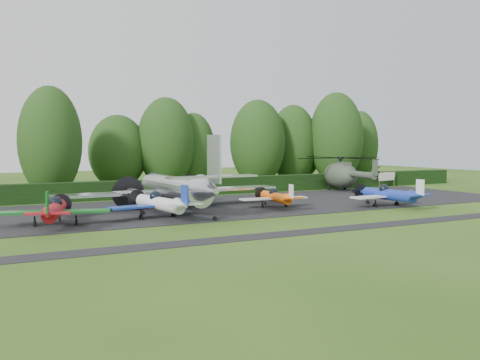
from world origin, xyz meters
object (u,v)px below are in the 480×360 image
light_plane_blue (389,194)px  sign_board (387,177)px  light_plane_red (55,210)px  light_plane_orange (276,197)px  transport_plane (176,189)px  light_plane_white (159,203)px  helicopter (341,173)px

light_plane_blue → sign_board: bearing=50.3°
light_plane_red → light_plane_orange: light_plane_red is taller
light_plane_blue → sign_board: 23.57m
light_plane_red → light_plane_blue: 30.09m
transport_plane → sign_board: (34.60, 9.87, -0.60)m
transport_plane → light_plane_blue: bearing=-20.5°
transport_plane → light_plane_white: (-3.24, -4.86, -0.68)m
transport_plane → light_plane_orange: 9.31m
light_plane_orange → helicopter: (16.78, 11.60, 1.26)m
light_plane_orange → sign_board: light_plane_orange is taller
light_plane_red → light_plane_white: bearing=-12.9°
light_plane_blue → light_plane_white: bearing=176.1°
transport_plane → light_plane_orange: size_ratio=3.17×
transport_plane → sign_board: 35.98m
transport_plane → light_plane_blue: transport_plane is taller
helicopter → light_plane_blue: bearing=-124.8°
light_plane_white → helicopter: helicopter is taller
light_plane_red → light_plane_orange: (20.03, 1.97, -0.20)m
helicopter → light_plane_orange: bearing=-156.9°
light_plane_orange → helicopter: size_ratio=0.44×
light_plane_white → helicopter: (28.71, 13.24, 1.04)m
light_plane_orange → helicopter: helicopter is taller
transport_plane → light_plane_red: (-11.35, -5.19, -0.70)m
transport_plane → light_plane_blue: size_ratio=2.74×
light_plane_red → sign_board: (45.95, 15.06, 0.11)m
transport_plane → helicopter: transport_plane is taller
light_plane_white → transport_plane: bearing=66.0°
light_plane_orange → sign_board: 29.04m
light_plane_blue → helicopter: bearing=69.7°
light_plane_red → light_plane_white: size_ratio=0.99×
light_plane_white → helicopter: 31.63m
light_plane_red → light_plane_white: (8.11, 0.33, 0.02)m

